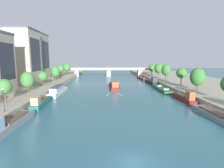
{
  "coord_description": "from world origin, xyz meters",
  "views": [
    {
      "loc": [
        -3.39,
        -18.01,
        11.98
      ],
      "look_at": [
        0.0,
        50.66,
        1.84
      ],
      "focal_mm": 27.35,
      "sensor_mm": 36.0,
      "label": 1
    }
  ],
  "objects_px": {
    "barge_midriver": "(114,86)",
    "moored_boat_right_near": "(152,82)",
    "tree_left_midway": "(43,76)",
    "tree_left_end_of_row": "(60,69)",
    "lamppost_left_bank": "(3,99)",
    "bridge_far": "(109,71)",
    "moored_boat_left_midway": "(10,124)",
    "tree_left_far": "(4,87)",
    "moored_boat_right_end": "(162,89)",
    "moored_boat_right_downstream": "(142,78)",
    "moored_boat_left_upstream": "(58,90)",
    "tree_right_nearest": "(198,77)",
    "tree_right_distant": "(182,73)",
    "tree_right_past_mid": "(159,68)",
    "tree_left_second": "(55,72)",
    "tree_right_by_lamp": "(166,70)",
    "moored_boat_right_gap_after": "(222,117)",
    "tree_left_past_mid": "(27,80)",
    "moored_boat_left_end": "(41,102)",
    "tree_left_third": "(67,68)",
    "tree_right_far": "(152,68)",
    "moored_boat_right_second": "(184,98)"
  },
  "relations": [
    {
      "from": "barge_midriver",
      "to": "tree_left_far",
      "type": "xyz_separation_m",
      "value": [
        -27.03,
        -29.49,
        4.64
      ]
    },
    {
      "from": "moored_boat_right_gap_after",
      "to": "moored_boat_right_near",
      "type": "bearing_deg",
      "value": 89.83
    },
    {
      "from": "moored_boat_right_near",
      "to": "tree_right_far",
      "type": "bearing_deg",
      "value": 74.25
    },
    {
      "from": "moored_boat_left_upstream",
      "to": "tree_right_nearest",
      "type": "height_order",
      "value": "tree_right_nearest"
    },
    {
      "from": "tree_right_nearest",
      "to": "tree_right_by_lamp",
      "type": "distance_m",
      "value": 27.57
    },
    {
      "from": "tree_left_far",
      "to": "tree_left_second",
      "type": "distance_m",
      "value": 42.95
    },
    {
      "from": "moored_boat_left_midway",
      "to": "moored_boat_right_near",
      "type": "height_order",
      "value": "moored_boat_right_near"
    },
    {
      "from": "moored_boat_left_midway",
      "to": "tree_right_nearest",
      "type": "relative_size",
      "value": 1.92
    },
    {
      "from": "moored_boat_right_end",
      "to": "tree_right_past_mid",
      "type": "distance_m",
      "value": 33.11
    },
    {
      "from": "tree_left_second",
      "to": "bridge_far",
      "type": "distance_m",
      "value": 42.91
    },
    {
      "from": "moored_boat_left_upstream",
      "to": "bridge_far",
      "type": "distance_m",
      "value": 60.18
    },
    {
      "from": "tree_left_far",
      "to": "tree_right_nearest",
      "type": "xyz_separation_m",
      "value": [
        53.3,
        14.06,
        0.51
      ]
    },
    {
      "from": "moored_boat_left_end",
      "to": "moored_boat_right_gap_after",
      "type": "xyz_separation_m",
      "value": [
        39.08,
        -12.57,
        -0.12
      ]
    },
    {
      "from": "moored_boat_right_gap_after",
      "to": "moored_boat_left_midway",
      "type": "bearing_deg",
      "value": -177.12
    },
    {
      "from": "tree_left_end_of_row",
      "to": "tree_right_far",
      "type": "xyz_separation_m",
      "value": [
        54.77,
        13.14,
        -0.38
      ]
    },
    {
      "from": "lamppost_left_bank",
      "to": "bridge_far",
      "type": "bearing_deg",
      "value": 74.62
    },
    {
      "from": "tree_left_third",
      "to": "moored_boat_right_end",
      "type": "bearing_deg",
      "value": -44.97
    },
    {
      "from": "tree_right_far",
      "to": "moored_boat_right_second",
      "type": "bearing_deg",
      "value": -97.37
    },
    {
      "from": "tree_right_far",
      "to": "lamppost_left_bank",
      "type": "height_order",
      "value": "tree_right_far"
    },
    {
      "from": "moored_boat_right_end",
      "to": "moored_boat_right_near",
      "type": "xyz_separation_m",
      "value": [
        0.81,
        17.03,
        0.49
      ]
    },
    {
      "from": "tree_right_nearest",
      "to": "tree_right_far",
      "type": "xyz_separation_m",
      "value": [
        0.38,
        54.43,
        -0.01
      ]
    },
    {
      "from": "tree_left_far",
      "to": "moored_boat_right_gap_after",
      "type": "bearing_deg",
      "value": -10.86
    },
    {
      "from": "tree_left_far",
      "to": "tree_left_third",
      "type": "bearing_deg",
      "value": 90.44
    },
    {
      "from": "barge_midriver",
      "to": "tree_left_second",
      "type": "bearing_deg",
      "value": 153.85
    },
    {
      "from": "tree_left_past_mid",
      "to": "tree_left_far",
      "type": "bearing_deg",
      "value": -87.79
    },
    {
      "from": "moored_boat_right_gap_after",
      "to": "moored_boat_right_downstream",
      "type": "relative_size",
      "value": 1.03
    },
    {
      "from": "tree_left_midway",
      "to": "tree_left_end_of_row",
      "type": "xyz_separation_m",
      "value": [
        -0.22,
        27.91,
        1.28
      ]
    },
    {
      "from": "moored_boat_right_end",
      "to": "tree_left_past_mid",
      "type": "xyz_separation_m",
      "value": [
        -45.6,
        -10.69,
        5.1
      ]
    },
    {
      "from": "tree_right_by_lamp",
      "to": "bridge_far",
      "type": "bearing_deg",
      "value": 127.47
    },
    {
      "from": "tree_left_past_mid",
      "to": "bridge_far",
      "type": "height_order",
      "value": "tree_left_past_mid"
    },
    {
      "from": "moored_boat_right_near",
      "to": "tree_left_past_mid",
      "type": "relative_size",
      "value": 2.16
    },
    {
      "from": "tree_left_far",
      "to": "tree_right_nearest",
      "type": "bearing_deg",
      "value": 14.78
    },
    {
      "from": "tree_right_nearest",
      "to": "tree_right_distant",
      "type": "xyz_separation_m",
      "value": [
        0.09,
        11.7,
        0.29
      ]
    },
    {
      "from": "tree_right_past_mid",
      "to": "lamppost_left_bank",
      "type": "bearing_deg",
      "value": -129.29
    },
    {
      "from": "moored_boat_right_downstream",
      "to": "moored_boat_left_upstream",
      "type": "bearing_deg",
      "value": -134.16
    },
    {
      "from": "moored_boat_right_downstream",
      "to": "tree_left_second",
      "type": "xyz_separation_m",
      "value": [
        -45.84,
        -16.63,
        5.35
      ]
    },
    {
      "from": "tree_left_third",
      "to": "tree_right_past_mid",
      "type": "bearing_deg",
      "value": -14.66
    },
    {
      "from": "tree_left_third",
      "to": "tree_right_nearest",
      "type": "relative_size",
      "value": 1.0
    },
    {
      "from": "tree_right_nearest",
      "to": "tree_right_by_lamp",
      "type": "relative_size",
      "value": 0.97
    },
    {
      "from": "moored_boat_left_upstream",
      "to": "moored_boat_right_downstream",
      "type": "distance_m",
      "value": 55.57
    },
    {
      "from": "moored_boat_left_midway",
      "to": "tree_left_far",
      "type": "xyz_separation_m",
      "value": [
        -6.51,
        10.75,
        4.75
      ]
    },
    {
      "from": "tree_left_second",
      "to": "tree_right_nearest",
      "type": "height_order",
      "value": "tree_right_nearest"
    },
    {
      "from": "moored_boat_left_midway",
      "to": "tree_left_end_of_row",
      "type": "distance_m",
      "value": 66.77
    },
    {
      "from": "tree_left_far",
      "to": "lamppost_left_bank",
      "type": "relative_size",
      "value": 1.24
    },
    {
      "from": "moored_boat_left_end",
      "to": "tree_left_past_mid",
      "type": "distance_m",
      "value": 12.72
    },
    {
      "from": "bridge_far",
      "to": "moored_boat_right_downstream",
      "type": "bearing_deg",
      "value": -41.42
    },
    {
      "from": "barge_midriver",
      "to": "moored_boat_right_near",
      "type": "xyz_separation_m",
      "value": [
        18.86,
        11.42,
        0.01
      ]
    },
    {
      "from": "tree_right_distant",
      "to": "tree_right_past_mid",
      "type": "bearing_deg",
      "value": 89.26
    },
    {
      "from": "tree_left_end_of_row",
      "to": "moored_boat_right_near",
      "type": "bearing_deg",
      "value": -17.09
    },
    {
      "from": "tree_left_third",
      "to": "tree_right_distant",
      "type": "height_order",
      "value": "tree_left_third"
    }
  ]
}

